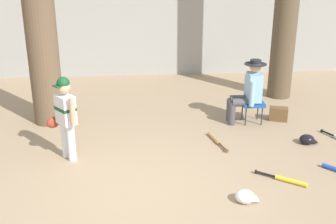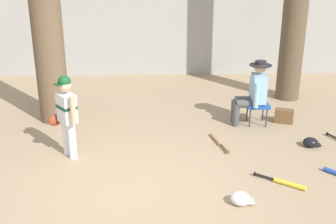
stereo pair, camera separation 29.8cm
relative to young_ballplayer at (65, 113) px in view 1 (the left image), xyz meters
name	(u,v)px [view 1 (the left image)]	position (x,y,z in m)	size (l,w,h in m)	color
ground_plane	(137,194)	(1.04, -1.15, -0.74)	(60.00, 60.00, 0.00)	#9E8466
concrete_back_wall	(132,14)	(1.04, 4.96, 0.82)	(18.00, 0.36, 3.12)	#9E9E99
young_ballplayer	(65,113)	(0.00, 0.00, 0.00)	(0.53, 0.49, 1.31)	white
folding_stool	(253,104)	(3.22, 1.24, -0.38)	(0.41, 0.41, 0.41)	#194C9E
seated_spectator	(248,90)	(3.13, 1.25, -0.10)	(0.67, 0.53, 1.20)	#47474C
handbag_beside_stool	(278,114)	(3.75, 1.29, -0.61)	(0.34, 0.18, 0.26)	brown
bat_yellow_trainer	(287,180)	(3.11, -0.99, -0.71)	(0.63, 0.49, 0.07)	yellow
bat_wood_tan	(215,139)	(2.38, 0.44, -0.71)	(0.22, 0.75, 0.07)	tan
batting_helmet_white	(245,197)	(2.41, -1.44, -0.67)	(0.30, 0.23, 0.17)	silver
batting_helmet_black	(307,140)	(3.89, 0.22, -0.67)	(0.29, 0.23, 0.17)	black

